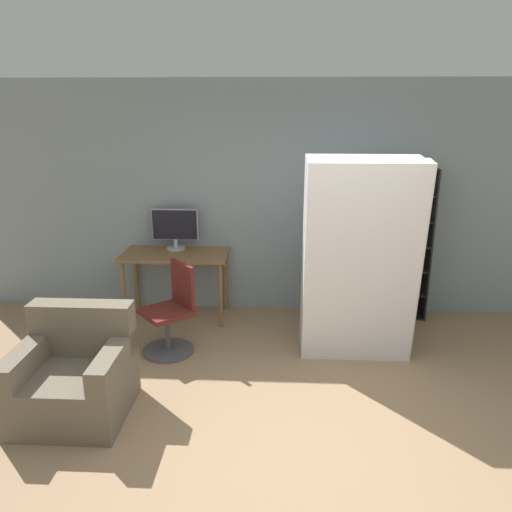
{
  "coord_description": "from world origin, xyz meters",
  "views": [
    {
      "loc": [
        -0.19,
        -2.94,
        2.42
      ],
      "look_at": [
        -0.42,
        1.54,
        1.05
      ],
      "focal_mm": 35.0,
      "sensor_mm": 36.0,
      "label": 1
    }
  ],
  "objects": [
    {
      "name": "ground_plane",
      "position": [
        0.0,
        0.0,
        0.0
      ],
      "size": [
        16.0,
        16.0,
        0.0
      ],
      "primitive_type": "plane",
      "color": "#937556"
    },
    {
      "name": "wall_back",
      "position": [
        0.0,
        2.83,
        1.35
      ],
      "size": [
        8.0,
        0.06,
        2.7
      ],
      "color": "gray",
      "rests_on": "ground"
    },
    {
      "name": "desk",
      "position": [
        -1.4,
        2.49,
        0.67
      ],
      "size": [
        1.22,
        0.63,
        0.78
      ],
      "color": "brown",
      "rests_on": "ground"
    },
    {
      "name": "monitor",
      "position": [
        -1.42,
        2.67,
        1.04
      ],
      "size": [
        0.54,
        0.22,
        0.48
      ],
      "color": "#B7B7BC",
      "rests_on": "desk"
    },
    {
      "name": "office_chair",
      "position": [
        -1.27,
        1.63,
        0.37
      ],
      "size": [
        0.62,
        0.62,
        0.91
      ],
      "color": "#4C4C51",
      "rests_on": "ground"
    },
    {
      "name": "bookshelf",
      "position": [
        0.99,
        2.67,
        0.85
      ],
      "size": [
        0.83,
        0.32,
        1.75
      ],
      "color": "black",
      "rests_on": "ground"
    },
    {
      "name": "mattress_near",
      "position": [
        0.57,
        1.5,
        0.99
      ],
      "size": [
        1.06,
        0.45,
        1.97
      ],
      "color": "silver",
      "rests_on": "ground"
    },
    {
      "name": "mattress_far",
      "position": [
        0.57,
        1.8,
        0.99
      ],
      "size": [
        1.06,
        0.37,
        1.97
      ],
      "color": "silver",
      "rests_on": "ground"
    },
    {
      "name": "armchair",
      "position": [
        -1.83,
        0.55,
        0.32
      ],
      "size": [
        0.85,
        0.8,
        0.85
      ],
      "color": "#665B4C",
      "rests_on": "ground"
    }
  ]
}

